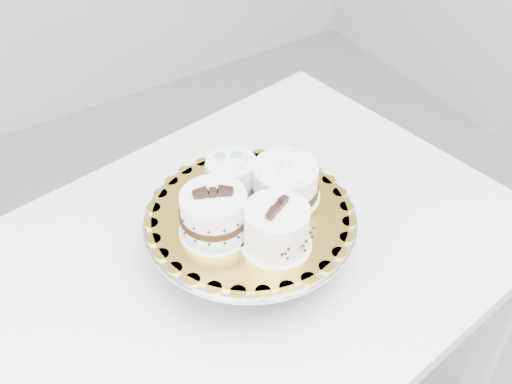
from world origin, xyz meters
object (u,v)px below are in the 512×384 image
cake_swirl (277,228)px  cake_banded (214,215)px  table (224,293)px  cake_stand (250,229)px  cake_board (250,215)px  cake_ribbon (286,182)px  cake_dots (231,175)px

cake_swirl → cake_banded: cake_banded is taller
table → cake_stand: (0.05, -0.01, 0.15)m
cake_board → cake_ribbon: size_ratio=2.26×
cake_board → cake_stand: bearing=-138.8°
cake_stand → cake_dots: cake_dots is taller
cake_stand → cake_dots: (0.01, 0.07, 0.07)m
cake_stand → cake_ribbon: 0.10m
cake_swirl → cake_banded: size_ratio=0.97×
cake_ribbon → cake_dots: bearing=160.4°
cake_board → cake_banded: (-0.07, -0.00, 0.04)m
cake_stand → cake_board: size_ratio=1.09×
cake_board → cake_dots: 0.08m
cake_stand → cake_ribbon: size_ratio=2.46×
cake_board → cake_swirl: size_ratio=2.43×
cake_swirl → cake_stand: bearing=63.3°
cake_swirl → cake_banded: 0.11m
cake_stand → cake_board: cake_board is taller
cake_stand → cake_swirl: (-0.00, -0.08, 0.07)m
cake_ribbon → cake_stand: bearing=-151.6°
cake_stand → cake_banded: bearing=-178.2°
table → cake_dots: size_ratio=11.20×
table → cake_swirl: (0.05, -0.10, 0.23)m
cake_swirl → cake_ribbon: (0.08, 0.09, -0.01)m
cake_board → cake_banded: cake_banded is taller
cake_swirl → cake_dots: 0.16m
cake_banded → cake_dots: 0.11m
cake_dots → table: bearing=-126.9°
cake_board → cake_ribbon: cake_ribbon is taller
cake_banded → cake_dots: cake_banded is taller
cake_stand → cake_swirl: 0.11m
cake_swirl → cake_dots: size_ratio=1.27×
cake_stand → cake_ribbon: (0.08, 0.01, 0.07)m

